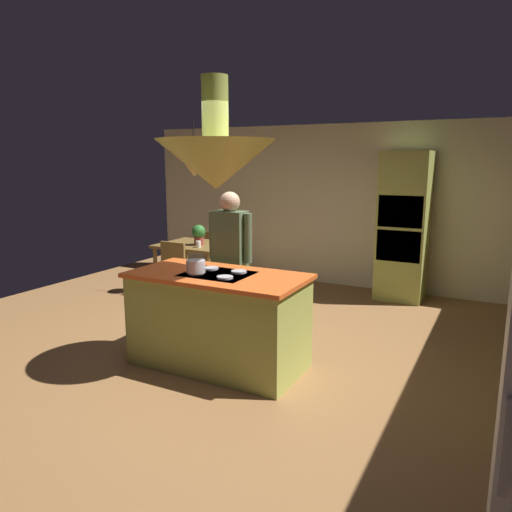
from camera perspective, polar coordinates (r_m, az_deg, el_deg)
ground at (r=5.07m, az=-3.16°, el=-11.84°), size 8.16×8.16×0.00m
wall_back at (r=7.86m, az=9.74°, el=5.85°), size 6.80×0.10×2.55m
kitchen_island at (r=4.75m, az=-4.47°, el=-7.48°), size 1.70×0.87×0.94m
oven_tower at (r=7.22m, az=17.01°, el=3.34°), size 0.66×0.62×2.12m
dining_table at (r=7.31m, az=-7.08°, el=0.65°), size 1.06×0.89×0.76m
person_at_island at (r=5.34m, az=-3.05°, el=0.02°), size 0.53×0.22×1.66m
range_hood at (r=4.50m, az=-4.76°, el=11.07°), size 1.10×1.10×1.00m
pendant_light_over_table at (r=7.19m, az=-7.32°, el=10.13°), size 0.32×0.32×0.82m
chair_facing_island at (r=6.81m, az=-10.24°, el=-1.54°), size 0.40×0.40×0.87m
chair_by_back_wall at (r=7.89m, az=-4.31°, el=0.34°), size 0.40×0.40×0.87m
potted_plant_on_table at (r=7.16m, az=-6.78°, el=2.64°), size 0.20×0.20×0.30m
cup_on_table at (r=6.99m, az=-6.81°, el=1.40°), size 0.07×0.07×0.09m
cooking_pot_on_cooktop at (r=4.58m, az=-7.13°, el=-1.23°), size 0.18×0.18×0.12m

